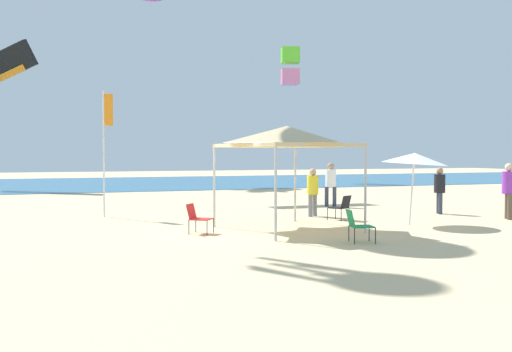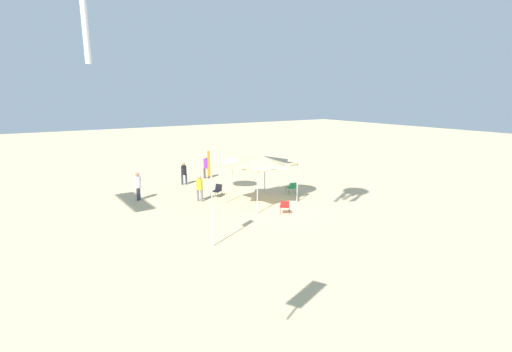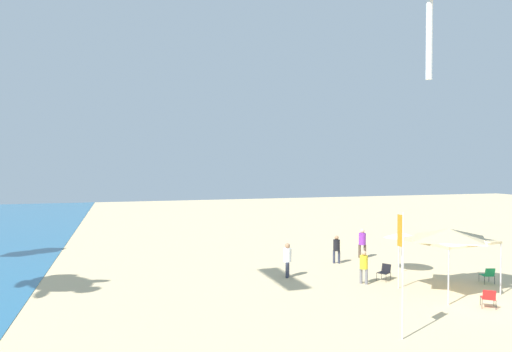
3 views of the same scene
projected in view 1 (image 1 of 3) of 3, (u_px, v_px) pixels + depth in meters
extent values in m
cube|color=#D6BC8C|center=(231.00, 234.00, 16.57)|extent=(120.00, 120.00, 0.10)
cube|color=#28668E|center=(106.00, 183.00, 44.23)|extent=(120.00, 21.75, 0.02)
cylinder|color=#B7B7BC|center=(276.00, 194.00, 14.87)|extent=(0.07, 0.07, 2.37)
cylinder|color=#B7B7BC|center=(365.00, 190.00, 16.36)|extent=(0.07, 0.07, 2.37)
cylinder|color=#B7B7BC|center=(214.00, 187.00, 17.80)|extent=(0.07, 0.07, 2.37)
cylinder|color=#B7B7BC|center=(295.00, 185.00, 19.28)|extent=(0.07, 0.07, 2.37)
cube|color=#D1B784|center=(287.00, 145.00, 17.03)|extent=(3.54, 3.94, 0.10)
pyramid|color=#D1B784|center=(287.00, 135.00, 17.02)|extent=(3.47, 3.86, 0.50)
cylinder|color=silver|center=(412.00, 189.00, 18.28)|extent=(0.17, 0.12, 2.19)
cone|color=white|center=(415.00, 158.00, 18.23)|extent=(2.01, 2.01, 0.51)
cylinder|color=black|center=(376.00, 236.00, 14.41)|extent=(0.02, 0.02, 0.40)
cylinder|color=black|center=(369.00, 233.00, 14.92)|extent=(0.02, 0.02, 0.40)
cylinder|color=black|center=(355.00, 236.00, 14.35)|extent=(0.02, 0.02, 0.40)
cylinder|color=black|center=(349.00, 233.00, 14.87)|extent=(0.02, 0.02, 0.40)
cube|color=#198C4C|center=(362.00, 226.00, 14.63)|extent=(0.63, 0.63, 0.03)
cube|color=#198C4C|center=(351.00, 218.00, 14.59)|extent=(0.25, 0.51, 0.41)
cylinder|color=black|center=(207.00, 228.00, 15.98)|extent=(0.02, 0.02, 0.40)
cylinder|color=black|center=(213.00, 226.00, 16.48)|extent=(0.02, 0.02, 0.40)
cylinder|color=black|center=(189.00, 227.00, 16.11)|extent=(0.02, 0.02, 0.40)
cylinder|color=black|center=(196.00, 225.00, 16.62)|extent=(0.02, 0.02, 0.40)
cube|color=red|center=(201.00, 219.00, 16.29)|extent=(0.73, 0.73, 0.03)
cube|color=red|center=(191.00, 211.00, 16.36)|extent=(0.40, 0.48, 0.41)
cylinder|color=black|center=(336.00, 213.00, 20.09)|extent=(0.02, 0.02, 0.40)
cylinder|color=black|center=(327.00, 214.00, 19.69)|extent=(0.02, 0.02, 0.40)
cylinder|color=black|center=(349.00, 214.00, 19.77)|extent=(0.02, 0.02, 0.40)
cylinder|color=black|center=(341.00, 215.00, 19.36)|extent=(0.02, 0.02, 0.40)
cube|color=black|center=(338.00, 208.00, 19.72)|extent=(0.71, 0.71, 0.03)
cube|color=black|center=(346.00, 202.00, 19.53)|extent=(0.49, 0.37, 0.41)
cylinder|color=silver|center=(104.00, 154.00, 20.66)|extent=(0.06, 0.06, 4.36)
cube|color=orange|center=(109.00, 110.00, 20.66)|extent=(0.30, 0.02, 1.10)
cylinder|color=#33384C|center=(334.00, 197.00, 24.65)|extent=(0.16, 0.16, 0.83)
cylinder|color=#33384C|center=(327.00, 197.00, 24.70)|extent=(0.16, 0.16, 0.83)
cylinder|color=white|center=(331.00, 178.00, 24.65)|extent=(0.43, 0.43, 0.72)
sphere|color=#A87A56|center=(331.00, 166.00, 24.63)|extent=(0.27, 0.27, 0.27)
cylinder|color=brown|center=(510.00, 207.00, 19.74)|extent=(0.17, 0.17, 0.85)
cylinder|color=brown|center=(507.00, 206.00, 20.07)|extent=(0.17, 0.17, 0.85)
cylinder|color=purple|center=(509.00, 183.00, 19.88)|extent=(0.45, 0.45, 0.74)
sphere|color=beige|center=(509.00, 167.00, 19.86)|extent=(0.28, 0.28, 0.28)
cylinder|color=slate|center=(310.00, 206.00, 20.74)|extent=(0.15, 0.15, 0.76)
cylinder|color=slate|center=(315.00, 205.00, 20.98)|extent=(0.15, 0.15, 0.76)
cylinder|color=yellow|center=(313.00, 185.00, 20.83)|extent=(0.40, 0.40, 0.66)
sphere|color=tan|center=(313.00, 172.00, 20.81)|extent=(0.25, 0.25, 0.25)
cylinder|color=#33384C|center=(438.00, 203.00, 21.87)|extent=(0.15, 0.15, 0.77)
cylinder|color=#33384C|center=(440.00, 204.00, 21.57)|extent=(0.15, 0.15, 0.77)
cylinder|color=black|center=(440.00, 184.00, 21.70)|extent=(0.40, 0.40, 0.67)
sphere|color=#A87A56|center=(440.00, 171.00, 21.68)|extent=(0.25, 0.25, 0.25)
cube|color=#66D82D|center=(290.00, 55.00, 46.74)|extent=(1.73, 1.74, 1.24)
cube|color=pink|center=(290.00, 77.00, 46.81)|extent=(1.73, 1.74, 1.24)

